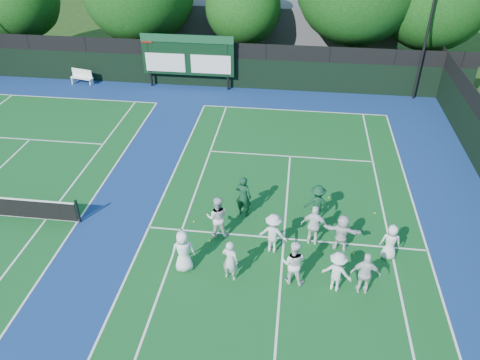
# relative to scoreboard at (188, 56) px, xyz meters

# --- Properties ---
(ground) EXTENTS (120.00, 120.00, 0.00)m
(ground) POSITION_rel_scoreboard_xyz_m (7.01, -15.59, -2.19)
(ground) COLOR #19340E
(ground) RESTS_ON ground
(court_apron) EXTENTS (34.00, 32.00, 0.01)m
(court_apron) POSITION_rel_scoreboard_xyz_m (1.01, -14.59, -2.19)
(court_apron) COLOR navy
(court_apron) RESTS_ON ground
(near_court) EXTENTS (11.05, 23.85, 0.01)m
(near_court) POSITION_rel_scoreboard_xyz_m (7.01, -14.59, -2.18)
(near_court) COLOR #10501E
(near_court) RESTS_ON ground
(back_fence) EXTENTS (34.00, 0.08, 3.00)m
(back_fence) POSITION_rel_scoreboard_xyz_m (1.01, 0.41, -0.83)
(back_fence) COLOR black
(back_fence) RESTS_ON ground
(scoreboard) EXTENTS (6.00, 0.21, 3.55)m
(scoreboard) POSITION_rel_scoreboard_xyz_m (0.00, 0.00, 0.00)
(scoreboard) COLOR black
(scoreboard) RESTS_ON ground
(clubhouse) EXTENTS (18.00, 6.00, 4.00)m
(clubhouse) POSITION_rel_scoreboard_xyz_m (5.01, 8.41, -0.19)
(clubhouse) COLOR #525256
(clubhouse) RESTS_ON ground
(bench) EXTENTS (1.62, 0.78, 0.99)m
(bench) POSITION_rel_scoreboard_xyz_m (-7.33, -0.21, -1.66)
(bench) COLOR white
(bench) RESTS_ON ground
(tree_a) EXTENTS (5.63, 5.63, 7.26)m
(tree_a) POSITION_rel_scoreboard_xyz_m (-12.91, 3.99, 2.11)
(tree_a) COLOR black
(tree_a) RESTS_ON ground
(tree_c) EXTENTS (5.12, 5.12, 6.92)m
(tree_c) POSITION_rel_scoreboard_xyz_m (3.26, 3.99, 2.04)
(tree_c) COLOR black
(tree_c) RESTS_ON ground
(tennis_ball_0) EXTENTS (0.07, 0.07, 0.07)m
(tennis_ball_0) POSITION_rel_scoreboard_xyz_m (4.14, -15.09, -2.16)
(tennis_ball_0) COLOR yellow
(tennis_ball_0) RESTS_ON ground
(tennis_ball_1) EXTENTS (0.07, 0.07, 0.07)m
(tennis_ball_1) POSITION_rel_scoreboard_xyz_m (10.75, -12.49, -2.16)
(tennis_ball_1) COLOR yellow
(tennis_ball_1) RESTS_ON ground
(tennis_ball_3) EXTENTS (0.07, 0.07, 0.07)m
(tennis_ball_3) POSITION_rel_scoreboard_xyz_m (3.28, -14.02, -2.16)
(tennis_ball_3) COLOR yellow
(tennis_ball_3) RESTS_ON ground
(tennis_ball_4) EXTENTS (0.07, 0.07, 0.07)m
(tennis_ball_4) POSITION_rel_scoreboard_xyz_m (8.85, -11.59, -2.16)
(tennis_ball_4) COLOR yellow
(tennis_ball_4) RESTS_ON ground
(tennis_ball_5) EXTENTS (0.07, 0.07, 0.07)m
(tennis_ball_5) POSITION_rel_scoreboard_xyz_m (9.68, -15.13, -2.16)
(tennis_ball_5) COLOR yellow
(tennis_ball_5) RESTS_ON ground
(player_front_0) EXTENTS (0.95, 0.74, 1.70)m
(player_front_0) POSITION_rel_scoreboard_xyz_m (3.51, -16.70, -1.34)
(player_front_0) COLOR white
(player_front_0) RESTS_ON ground
(player_front_1) EXTENTS (0.70, 0.57, 1.67)m
(player_front_1) POSITION_rel_scoreboard_xyz_m (5.23, -16.94, -1.36)
(player_front_1) COLOR silver
(player_front_1) RESTS_ON ground
(player_front_2) EXTENTS (0.95, 0.78, 1.78)m
(player_front_2) POSITION_rel_scoreboard_xyz_m (7.40, -16.82, -1.30)
(player_front_2) COLOR white
(player_front_2) RESTS_ON ground
(player_front_3) EXTENTS (1.17, 0.88, 1.60)m
(player_front_3) POSITION_rel_scoreboard_xyz_m (8.89, -16.99, -1.39)
(player_front_3) COLOR silver
(player_front_3) RESTS_ON ground
(player_front_4) EXTENTS (1.01, 0.45, 1.69)m
(player_front_4) POSITION_rel_scoreboard_xyz_m (9.82, -17.01, -1.34)
(player_front_4) COLOR silver
(player_front_4) RESTS_ON ground
(player_back_0) EXTENTS (0.92, 0.74, 1.80)m
(player_back_0) POSITION_rel_scoreboard_xyz_m (4.39, -14.68, -1.29)
(player_back_0) COLOR silver
(player_back_0) RESTS_ON ground
(player_back_1) EXTENTS (1.18, 0.82, 1.67)m
(player_back_1) POSITION_rel_scoreboard_xyz_m (6.61, -15.30, -1.36)
(player_back_1) COLOR silver
(player_back_1) RESTS_ON ground
(player_back_2) EXTENTS (1.07, 0.56, 1.74)m
(player_back_2) POSITION_rel_scoreboard_xyz_m (8.12, -14.69, -1.32)
(player_back_2) COLOR white
(player_back_2) RESTS_ON ground
(player_back_3) EXTENTS (1.51, 0.70, 1.56)m
(player_back_3) POSITION_rel_scoreboard_xyz_m (9.16, -14.88, -1.41)
(player_back_3) COLOR silver
(player_back_3) RESTS_ON ground
(player_back_4) EXTENTS (0.75, 0.52, 1.48)m
(player_back_4) POSITION_rel_scoreboard_xyz_m (10.92, -15.13, -1.45)
(player_back_4) COLOR white
(player_back_4) RESTS_ON ground
(coach_left) EXTENTS (0.78, 0.61, 1.87)m
(coach_left) POSITION_rel_scoreboard_xyz_m (5.24, -13.23, -1.26)
(coach_left) COLOR #0E3620
(coach_left) RESTS_ON ground
(coach_right) EXTENTS (1.11, 0.70, 1.65)m
(coach_right) POSITION_rel_scoreboard_xyz_m (8.26, -13.17, -1.36)
(coach_right) COLOR #0F3921
(coach_right) RESTS_ON ground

